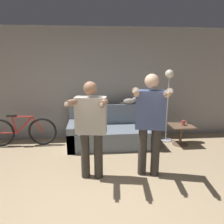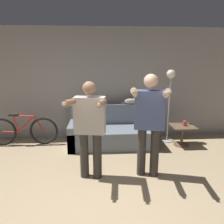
# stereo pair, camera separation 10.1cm
# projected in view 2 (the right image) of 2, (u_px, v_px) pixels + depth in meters

# --- Properties ---
(ground_plane) EXTENTS (16.00, 16.00, 0.00)m
(ground_plane) POSITION_uv_depth(u_px,v_px,m) (96.00, 211.00, 2.76)
(ground_plane) COLOR tan
(wall_back) EXTENTS (10.00, 0.05, 2.60)m
(wall_back) POSITION_uv_depth(u_px,v_px,m) (96.00, 84.00, 5.18)
(wall_back) COLOR gray
(wall_back) RESTS_ON ground_plane
(couch) EXTENTS (1.88, 0.88, 0.86)m
(couch) POSITION_uv_depth(u_px,v_px,m) (112.00, 133.00, 4.89)
(couch) COLOR slate
(couch) RESTS_ON ground_plane
(person_left) EXTENTS (0.61, 0.74, 1.56)m
(person_left) POSITION_uv_depth(u_px,v_px,m) (90.00, 124.00, 3.35)
(person_left) COLOR #38332D
(person_left) RESTS_ON ground_plane
(person_right) EXTENTS (0.64, 0.75, 1.67)m
(person_right) POSITION_uv_depth(u_px,v_px,m) (149.00, 119.00, 3.40)
(person_right) COLOR #38332D
(person_right) RESTS_ON ground_plane
(cat) EXTENTS (0.40, 0.12, 0.16)m
(cat) POSITION_uv_depth(u_px,v_px,m) (131.00, 101.00, 5.08)
(cat) COLOR #B7AD9E
(cat) RESTS_ON couch
(floor_lamp) EXTENTS (0.29, 0.29, 1.66)m
(floor_lamp) POSITION_uv_depth(u_px,v_px,m) (170.00, 90.00, 4.89)
(floor_lamp) COLOR #B2B2B7
(floor_lamp) RESTS_ON ground_plane
(side_table) EXTENTS (0.50, 0.50, 0.45)m
(side_table) POSITION_uv_depth(u_px,v_px,m) (182.00, 131.00, 4.83)
(side_table) COLOR brown
(side_table) RESTS_ON ground_plane
(cup) EXTENTS (0.08, 0.08, 0.11)m
(cup) POSITION_uv_depth(u_px,v_px,m) (185.00, 123.00, 4.78)
(cup) COLOR #B7473D
(cup) RESTS_ON side_table
(bicycle) EXTENTS (1.53, 0.07, 0.71)m
(bicycle) POSITION_uv_depth(u_px,v_px,m) (23.00, 131.00, 4.86)
(bicycle) COLOR black
(bicycle) RESTS_ON ground_plane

